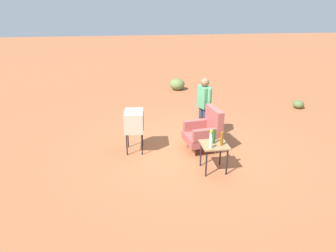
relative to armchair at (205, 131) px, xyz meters
The scene contains 11 objects.
ground_plane 0.60m from the armchair, 121.66° to the right, with size 60.00×60.00×0.00m, color #A05B38.
armchair is the anchor object (origin of this frame).
side_table 1.03m from the armchair, ahead, with size 0.56×0.56×0.63m.
tv_on_stand 1.74m from the armchair, 96.28° to the right, with size 0.64×0.50×1.03m.
person_standing 0.86m from the armchair, 168.89° to the left, with size 0.55×0.31×1.64m.
bottle_wine_green 1.02m from the armchair, ahead, with size 0.07×0.07×0.32m, color #1E5623.
bottle_short_clear 1.24m from the armchair, 10.41° to the right, with size 0.06×0.06×0.20m, color silver.
bottle_tall_amber 1.13m from the armchair, ahead, with size 0.07×0.07×0.30m, color brown.
flower_vase 0.90m from the armchair, ahead, with size 0.14×0.10×0.27m.
shrub_near 5.78m from the armchair, behind, with size 0.61×0.61×0.47m, color olive.
shrub_far 4.89m from the armchair, 123.22° to the left, with size 0.37×0.37×0.29m, color #516B38.
Camera 1 is at (6.90, -1.68, 3.39)m, focal length 32.97 mm.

